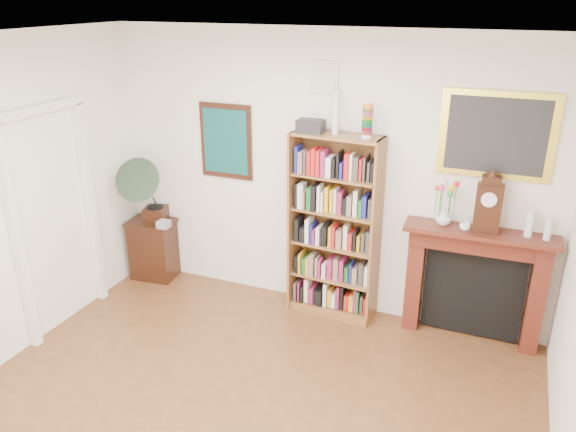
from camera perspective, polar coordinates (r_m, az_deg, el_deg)
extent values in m
cube|color=white|center=(3.03, -11.91, 16.01)|extent=(4.50, 5.00, 0.01)
cube|color=white|center=(5.54, 3.54, 4.11)|extent=(4.50, 0.01, 2.80)
cube|color=white|center=(5.44, -25.81, -2.41)|extent=(0.08, 0.08, 2.10)
cube|color=white|center=(6.05, -19.44, 0.91)|extent=(0.08, 0.08, 2.10)
cube|color=white|center=(5.45, -24.10, 9.89)|extent=(0.08, 1.02, 0.08)
cube|color=black|center=(5.86, -6.31, 7.55)|extent=(0.58, 0.03, 0.78)
cube|color=#104C4D|center=(5.85, -6.39, 7.51)|extent=(0.50, 0.01, 0.67)
cube|color=white|center=(5.31, 3.72, 13.86)|extent=(0.26, 0.03, 0.30)
cube|color=silver|center=(5.30, 3.65, 13.84)|extent=(0.22, 0.01, 0.26)
cube|color=gold|center=(5.12, 20.42, 7.68)|extent=(0.95, 0.03, 0.75)
cube|color=#262628|center=(5.10, 20.41, 7.64)|extent=(0.82, 0.01, 0.65)
cube|color=brown|center=(5.62, 0.66, -0.63)|extent=(0.05, 0.30, 1.87)
cube|color=brown|center=(5.40, 8.91, -1.90)|extent=(0.05, 0.30, 1.87)
cube|color=brown|center=(5.21, 5.01, 8.11)|extent=(0.88, 0.37, 0.03)
cube|color=brown|center=(5.90, 4.43, -9.26)|extent=(0.88, 0.37, 0.08)
cube|color=brown|center=(5.62, 5.15, -0.72)|extent=(0.86, 0.08, 1.87)
cube|color=brown|center=(5.73, 4.54, -6.14)|extent=(0.83, 0.34, 0.02)
cube|color=brown|center=(5.57, 4.65, -2.93)|extent=(0.83, 0.34, 0.02)
cube|color=brown|center=(5.43, 4.76, 0.46)|extent=(0.83, 0.34, 0.02)
cube|color=brown|center=(5.31, 4.88, 4.01)|extent=(0.83, 0.34, 0.02)
cube|color=black|center=(6.61, -13.49, -3.28)|extent=(0.54, 0.42, 0.69)
cube|color=#4E1B12|center=(5.55, 12.76, -6.00)|extent=(0.15, 0.20, 1.08)
cube|color=#4E1B12|center=(5.53, 23.91, -7.61)|extent=(0.15, 0.20, 1.08)
cube|color=#4E1B12|center=(5.32, 18.88, -2.55)|extent=(1.23, 0.23, 0.18)
cube|color=#4E1B12|center=(5.24, 18.99, -1.64)|extent=(1.34, 0.36, 0.04)
cube|color=black|center=(5.61, 18.26, -7.34)|extent=(0.89, 0.09, 0.86)
cube|color=black|center=(6.47, -13.28, 0.26)|extent=(0.29, 0.29, 0.15)
cylinder|color=black|center=(6.45, -13.34, 0.90)|extent=(0.22, 0.22, 0.01)
cone|color=#314735|center=(6.23, -14.36, 3.23)|extent=(0.61, 0.70, 0.62)
cube|color=silver|center=(6.24, -12.52, -0.82)|extent=(0.12, 0.12, 0.08)
cube|color=black|center=(5.15, 19.65, 0.74)|extent=(0.23, 0.13, 0.44)
cylinder|color=white|center=(5.06, 19.75, 1.56)|extent=(0.13, 0.02, 0.13)
cube|color=black|center=(5.07, 20.01, 3.39)|extent=(0.16, 0.11, 0.08)
imported|color=silver|center=(5.25, 15.53, -0.06)|extent=(0.17, 0.17, 0.15)
imported|color=white|center=(5.19, 17.54, -1.00)|extent=(0.12, 0.12, 0.08)
cylinder|color=silver|center=(5.22, 23.33, -0.71)|extent=(0.07, 0.07, 0.24)
cylinder|color=silver|center=(5.23, 24.93, -1.20)|extent=(0.06, 0.06, 0.20)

